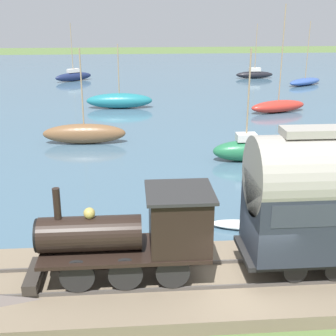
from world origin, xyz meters
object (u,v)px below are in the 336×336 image
Objects in this scene: rowboat_mid_harbor at (243,225)px; sailboat_teal at (119,101)px; sailboat_blue at (305,81)px; sailboat_green at (246,149)px; sailboat_black at (254,74)px; sailboat_red at (278,106)px; sailboat_navy at (73,76)px; rowboat_near_shore at (269,184)px; steam_locomotive at (140,230)px; sailboat_brown at (84,133)px.

sailboat_teal is at bearing 24.42° from rowboat_mid_harbor.
sailboat_blue is 1.10× the size of sailboat_green.
sailboat_green is at bearing 163.31° from sailboat_black.
sailboat_teal is at bearing 61.15° from sailboat_red.
sailboat_black is 0.98× the size of sailboat_navy.
sailboat_teal is 26.05m from rowboat_mid_harbor.
sailboat_black is at bearing 14.83° from rowboat_near_shore.
sailboat_blue is at bearing -44.99° from sailboat_red.
sailboat_black is 23.42m from sailboat_navy.
sailboat_teal is 18.16m from sailboat_green.
sailboat_teal reaches higher than steam_locomotive.
sailboat_teal is 2.19× the size of rowboat_mid_harbor.
sailboat_red is at bearing 169.77° from sailboat_black.
sailboat_blue is at bearing -43.66° from sailboat_brown.
steam_locomotive is at bearing 153.93° from sailboat_green.
sailboat_brown is at bearing 10.80° from steam_locomotive.
rowboat_near_shore is (-38.33, -14.14, -0.39)m from sailboat_navy.
steam_locomotive is 29.68m from sailboat_red.
sailboat_brown is at bearing 145.39° from sailboat_black.
sailboat_navy is at bearing 21.16° from sailboat_teal.
steam_locomotive is 14.96m from sailboat_green.
sailboat_teal is at bearing 134.69° from sailboat_black.
sailboat_navy is 1.11× the size of sailboat_brown.
sailboat_navy is at bearing 27.27° from rowboat_mid_harbor.
rowboat_near_shore is at bearing 144.50° from sailboat_red.
sailboat_green is at bearing -112.78° from sailboat_brown.
sailboat_green reaches higher than rowboat_near_shore.
sailboat_navy is 2.53× the size of rowboat_mid_harbor.
sailboat_red reaches higher than rowboat_near_shore.
steam_locomotive is 0.93× the size of sailboat_brown.
sailboat_blue reaches higher than rowboat_near_shore.
sailboat_red is 14.76m from sailboat_green.
steam_locomotive reaches higher than rowboat_near_shore.
rowboat_near_shore is (8.71, -6.76, -1.98)m from steam_locomotive.
rowboat_mid_harbor is at bearing -45.93° from steam_locomotive.
sailboat_teal is at bearing -8.52° from sailboat_brown.
sailboat_black is 1.08× the size of sailboat_brown.
sailboat_red is 18.43m from sailboat_brown.
sailboat_blue is 24.90m from sailboat_teal.
sailboat_blue is 1.04× the size of sailboat_navy.
sailboat_blue reaches higher than rowboat_mid_harbor.
sailboat_teal reaches higher than rowboat_near_shore.
sailboat_teal is at bearing 164.72° from sailboat_navy.
steam_locomotive is 6.44m from rowboat_mid_harbor.
rowboat_mid_harbor is (-43.37, 11.65, -0.38)m from sailboat_black.
sailboat_brown is 2.28× the size of rowboat_mid_harbor.
sailboat_black is at bearing 3.17° from sailboat_blue.
sailboat_red is at bearing 118.21° from sailboat_blue.
sailboat_blue is 31.49m from sailboat_green.
steam_locomotive is 0.84× the size of sailboat_navy.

